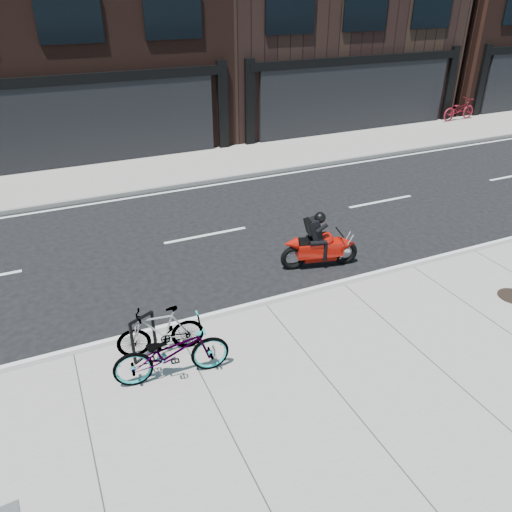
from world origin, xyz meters
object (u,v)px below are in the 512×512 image
motorcycle (323,244)px  bicycle_far (459,109)px  bicycle_rear (160,331)px  bicycle_front (171,352)px  bike_rack (143,333)px

motorcycle → bicycle_far: bearing=48.3°
motorcycle → bicycle_rear: bearing=-145.8°
bicycle_front → bicycle_far: (18.35, 12.32, -0.01)m
bicycle_front → bicycle_rear: (-0.01, 0.72, -0.05)m
bike_rack → bicycle_front: size_ratio=0.45×
bicycle_far → bike_rack: bearing=118.7°
bike_rack → bicycle_rear: bicycle_rear is taller
bicycle_rear → bike_rack: bearing=-82.1°
bike_rack → bicycle_far: bicycle_far is taller
bicycle_rear → bicycle_far: (18.36, 11.60, 0.04)m
bike_rack → bicycle_front: bearing=-65.4°
bike_rack → bicycle_rear: 0.32m
bicycle_rear → motorcycle: bearing=119.3°
bike_rack → motorcycle: bearing=20.1°
bicycle_front → bicycle_far: size_ratio=1.02×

